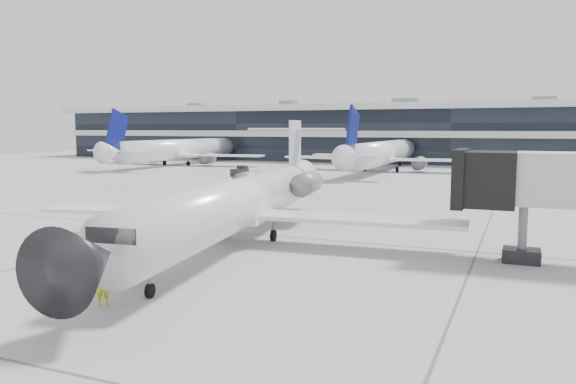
% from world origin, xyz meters
% --- Properties ---
extents(ground, '(220.00, 220.00, 0.00)m').
position_xyz_m(ground, '(0.00, 0.00, 0.00)').
color(ground, gray).
rests_on(ground, ground).
extents(terminal, '(170.00, 22.00, 10.00)m').
position_xyz_m(terminal, '(0.00, 82.00, 5.00)').
color(terminal, black).
rests_on(terminal, ground).
extents(bg_jet_left, '(32.00, 40.00, 9.60)m').
position_xyz_m(bg_jet_left, '(-45.00, 55.00, 0.00)').
color(bg_jet_left, white).
rests_on(bg_jet_left, ground).
extents(bg_jet_center, '(32.00, 40.00, 9.60)m').
position_xyz_m(bg_jet_center, '(-8.00, 55.00, 0.00)').
color(bg_jet_center, white).
rests_on(bg_jet_center, ground).
extents(regional_jet, '(25.03, 31.24, 7.22)m').
position_xyz_m(regional_jet, '(-2.71, -2.83, 2.47)').
color(regional_jet, silver).
rests_on(regional_jet, ground).
extents(ramp_worker, '(0.69, 0.64, 1.58)m').
position_xyz_m(ramp_worker, '(-2.27, -14.94, 0.79)').
color(ramp_worker, yellow).
rests_on(ramp_worker, ground).
extents(baggage_tug, '(1.24, 2.05, 1.29)m').
position_xyz_m(baggage_tug, '(-3.79, -12.10, 0.58)').
color(baggage_tug, white).
rests_on(baggage_tug, ground).
extents(traffic_cone, '(0.42, 0.42, 0.53)m').
position_xyz_m(traffic_cone, '(-11.23, 4.34, 0.25)').
color(traffic_cone, '#FA410D').
rests_on(traffic_cone, ground).
extents(far_tug, '(2.00, 2.64, 1.49)m').
position_xyz_m(far_tug, '(-23.77, 36.98, 0.67)').
color(far_tug, black).
rests_on(far_tug, ground).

